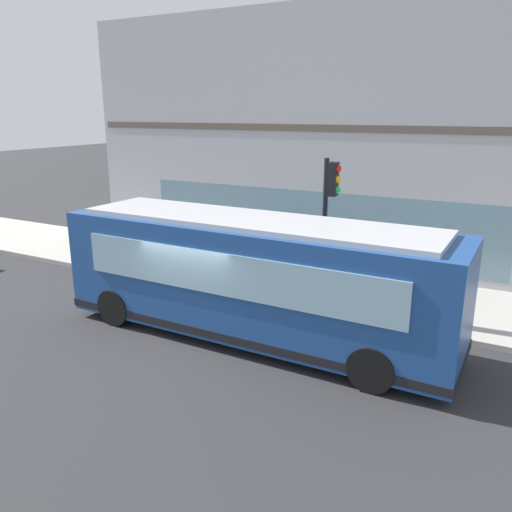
{
  "coord_description": "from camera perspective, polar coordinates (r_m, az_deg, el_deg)",
  "views": [
    {
      "loc": [
        -10.01,
        -6.95,
        5.56
      ],
      "look_at": [
        2.06,
        -0.41,
        1.65
      ],
      "focal_mm": 35.98,
      "sensor_mm": 36.0,
      "label": 1
    }
  ],
  "objects": [
    {
      "name": "sidewalk_curb",
      "position": [
        17.2,
        3.02,
        -2.74
      ],
      "size": [
        4.26,
        40.0,
        0.15
      ],
      "primitive_type": "cube",
      "color": "#B2ADA3",
      "rests_on": "ground"
    },
    {
      "name": "pedestrian_by_light_pole",
      "position": [
        20.41,
        -16.24,
        2.42
      ],
      "size": [
        0.32,
        0.32,
        1.55
      ],
      "color": "#3359A5",
      "rests_on": "sidewalk_curb"
    },
    {
      "name": "pedestrian_near_building_entrance",
      "position": [
        16.23,
        2.19,
        -0.3
      ],
      "size": [
        0.32,
        0.32,
        1.56
      ],
      "color": "black",
      "rests_on": "sidewalk_curb"
    },
    {
      "name": "ground",
      "position": [
        13.4,
        -5.84,
        -8.72
      ],
      "size": [
        120.0,
        120.0,
        0.0
      ],
      "primitive_type": "plane",
      "color": "#2D2D30"
    },
    {
      "name": "building_corner",
      "position": [
        22.74,
        10.87,
        12.99
      ],
      "size": [
        9.56,
        19.14,
        9.05
      ],
      "color": "#A8A8AD",
      "rests_on": "ground"
    },
    {
      "name": "pedestrian_walking_along_curb",
      "position": [
        20.83,
        -13.49,
        3.15
      ],
      "size": [
        0.32,
        0.32,
        1.7
      ],
      "color": "#B23338",
      "rests_on": "sidewalk_curb"
    },
    {
      "name": "newspaper_vending_box",
      "position": [
        17.88,
        0.13,
        -0.21
      ],
      "size": [
        0.44,
        0.42,
        0.9
      ],
      "color": "#263F99",
      "rests_on": "sidewalk_curb"
    },
    {
      "name": "city_bus_nearside",
      "position": [
        12.71,
        -0.35,
        -2.49
      ],
      "size": [
        2.69,
        10.07,
        3.07
      ],
      "color": "#1E478C",
      "rests_on": "ground"
    },
    {
      "name": "fire_hydrant",
      "position": [
        17.75,
        3.43,
        -0.67
      ],
      "size": [
        0.35,
        0.35,
        0.74
      ],
      "color": "gold",
      "rests_on": "sidewalk_curb"
    },
    {
      "name": "traffic_light_near_corner",
      "position": [
        14.13,
        8.14,
        5.56
      ],
      "size": [
        0.32,
        0.49,
        4.19
      ],
      "color": "black",
      "rests_on": "sidewalk_curb"
    }
  ]
}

